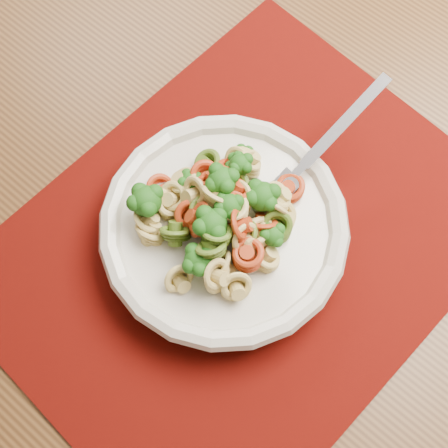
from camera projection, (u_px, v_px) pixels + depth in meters
dining_table at (150, 175)px, 0.74m from camera, size 1.56×1.27×0.72m
placemat at (242, 245)px, 0.60m from camera, size 0.55×0.48×0.00m
pasta_bowl at (224, 229)px, 0.58m from camera, size 0.23×0.23×0.04m
pasta_broccoli_heap at (224, 222)px, 0.56m from camera, size 0.20×0.20×0.06m
fork at (285, 185)px, 0.58m from camera, size 0.18×0.07×0.08m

